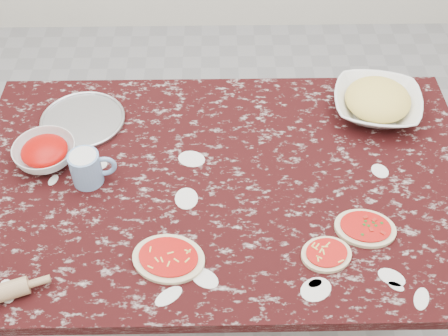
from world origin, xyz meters
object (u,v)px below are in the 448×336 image
pizza_tray (83,121)px  sauce_bowl (45,153)px  cheese_bowl (377,104)px  flour_mug (87,168)px  worktable (224,196)px

pizza_tray → sauce_bowl: sauce_bowl is taller
cheese_bowl → flour_mug: size_ratio=2.12×
worktable → sauce_bowl: size_ratio=8.06×
worktable → cheese_bowl: cheese_bowl is taller
sauce_bowl → cheese_bowl: 1.12m
pizza_tray → cheese_bowl: size_ratio=0.94×
sauce_bowl → flour_mug: 0.18m
cheese_bowl → flour_mug: bearing=-162.3°
pizza_tray → worktable: bearing=-29.4°
worktable → sauce_bowl: bearing=171.0°
pizza_tray → cheese_bowl: cheese_bowl is taller
worktable → flour_mug: flour_mug is taller
sauce_bowl → pizza_tray: bearing=64.1°
worktable → cheese_bowl: 0.63m
pizza_tray → flour_mug: bearing=-76.8°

